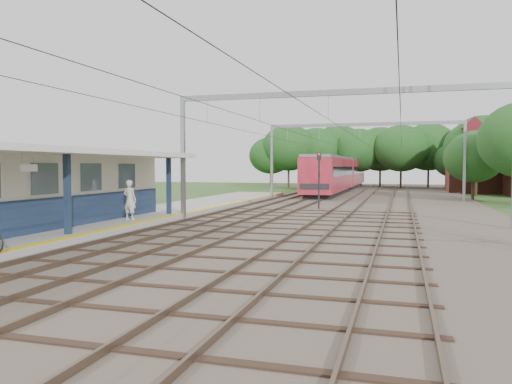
% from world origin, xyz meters
% --- Properties ---
extents(ground, '(160.00, 160.00, 0.00)m').
position_xyz_m(ground, '(0.00, 0.00, 0.00)').
color(ground, '#2D4C1E').
rests_on(ground, ground).
extents(ballast_bed, '(18.00, 90.00, 0.10)m').
position_xyz_m(ballast_bed, '(4.00, 30.00, 0.05)').
color(ballast_bed, '#473D33').
rests_on(ballast_bed, ground).
extents(platform, '(5.00, 52.00, 0.35)m').
position_xyz_m(platform, '(-7.50, 14.00, 0.17)').
color(platform, gray).
rests_on(platform, ground).
extents(yellow_stripe, '(0.45, 52.00, 0.01)m').
position_xyz_m(yellow_stripe, '(-5.25, 14.00, 0.35)').
color(yellow_stripe, yellow).
rests_on(yellow_stripe, platform).
extents(station_building, '(3.41, 18.00, 3.40)m').
position_xyz_m(station_building, '(-8.88, 7.00, 2.04)').
color(station_building, beige).
rests_on(station_building, platform).
extents(canopy, '(6.40, 20.00, 3.44)m').
position_xyz_m(canopy, '(-7.77, 6.00, 3.64)').
color(canopy, '#13223E').
rests_on(canopy, platform).
extents(rail_tracks, '(11.80, 88.00, 0.15)m').
position_xyz_m(rail_tracks, '(1.50, 30.00, 0.18)').
color(rail_tracks, brown).
rests_on(rail_tracks, ballast_bed).
extents(catenary_system, '(17.22, 88.00, 7.00)m').
position_xyz_m(catenary_system, '(3.39, 25.28, 5.51)').
color(catenary_system, gray).
rests_on(catenary_system, ground).
extents(tree_band, '(31.72, 30.88, 8.82)m').
position_xyz_m(tree_band, '(3.84, 57.12, 4.92)').
color(tree_band, '#382619').
rests_on(tree_band, ground).
extents(house_far, '(8.00, 6.12, 8.66)m').
position_xyz_m(house_far, '(16.00, 52.00, 3.23)').
color(house_far, brown).
rests_on(house_far, ground).
extents(person, '(0.82, 0.61, 2.04)m').
position_xyz_m(person, '(-6.29, 11.39, 1.37)').
color(person, beige).
rests_on(person, platform).
extents(train, '(3.10, 38.58, 4.06)m').
position_xyz_m(train, '(-0.50, 51.88, 2.26)').
color(train, black).
rests_on(train, ballast_bed).
extents(signal_post, '(0.28, 0.25, 4.01)m').
position_xyz_m(signal_post, '(1.35, 23.60, 2.45)').
color(signal_post, black).
rests_on(signal_post, ground).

